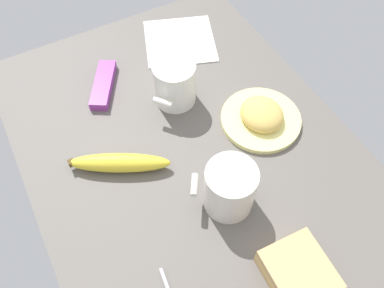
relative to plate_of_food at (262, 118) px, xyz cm
name	(u,v)px	position (x,y,z in cm)	size (l,w,h in cm)	color
tabletop	(192,155)	(0.42, 16.64, -2.54)	(90.00, 64.00, 2.00)	#5B5651
plate_of_food	(262,118)	(0.00, 0.00, 0.00)	(17.02, 17.02, 4.68)	#EAE58C
coffee_mug_black	(175,83)	(14.72, 13.10, 3.62)	(10.42, 11.01, 10.03)	white
coffee_mug_milky	(230,188)	(-12.38, 16.02, 3.78)	(10.07, 11.54, 10.36)	silver
sandwich_main	(298,273)	(-29.70, 13.25, 0.66)	(11.41, 10.37, 4.40)	tan
banana	(119,163)	(3.91, 30.76, 0.36)	(12.77, 19.17, 3.80)	yellow
snack_bar	(103,85)	(25.33, 25.88, -0.54)	(13.54, 3.84, 2.00)	purple
paper_napkin	(180,41)	(30.78, 3.62, -1.39)	(16.85, 16.85, 0.30)	white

